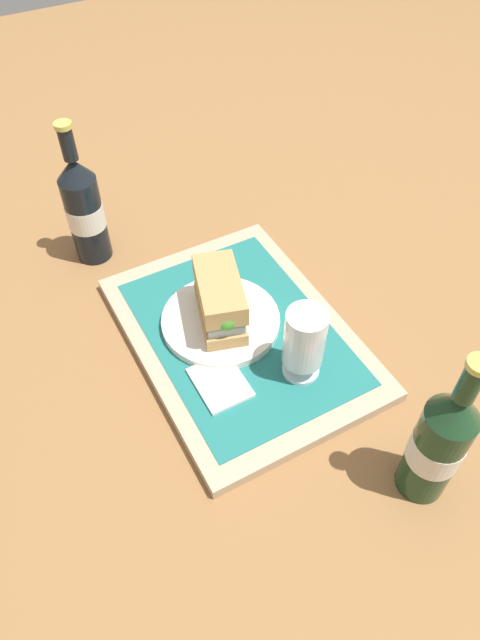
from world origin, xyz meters
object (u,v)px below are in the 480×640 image
plate (221,321)px  sandwich (220,301)px  beer_glass (304,343)px  second_bottle (84,209)px  beer_bottle (439,443)px

plate → sandwich: sandwich is taller
plate → sandwich: bearing=-17.0°
sandwich → beer_glass: beer_glass is taller
sandwich → second_bottle: size_ratio=0.54×
beer_glass → sandwich: bearing=-155.3°
plate → beer_glass: bearing=23.8°
plate → beer_bottle: size_ratio=0.71×
beer_glass → second_bottle: 0.46m
sandwich → beer_bottle: 0.37m
plate → second_bottle: (-0.28, -0.12, 0.08)m
beer_bottle → second_bottle: same height
plate → second_bottle: 0.31m
plate → beer_bottle: bearing=17.2°
beer_glass → second_bottle: second_bottle is taller
plate → beer_glass: (0.14, 0.06, 0.06)m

